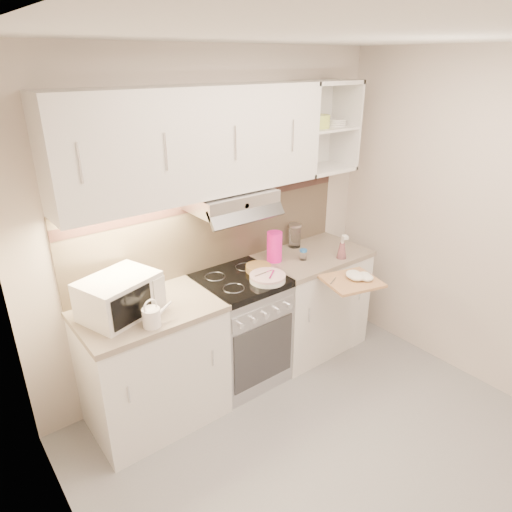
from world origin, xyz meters
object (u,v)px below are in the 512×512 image
Objects in this scene: spray_bottle at (342,249)px; microwave at (120,296)px; watering_can at (152,316)px; plate_stack at (268,278)px; glass_jar at (295,235)px; cutting_board at (352,281)px; pink_pitcher at (275,247)px; electric_range at (240,329)px.

microwave is at bearing -165.12° from spray_bottle.
plate_stack is (0.94, 0.05, -0.04)m from watering_can.
glass_jar is at bearing 130.88° from spray_bottle.
glass_jar reaches higher than cutting_board.
pink_pitcher is 1.20× the size of glass_jar.
watering_can is at bearing -164.92° from electric_range.
microwave reaches higher than pink_pitcher.
pink_pitcher is (0.40, 0.07, 0.57)m from electric_range.
microwave reaches higher than plate_stack.
cutting_board is at bearing -102.53° from spray_bottle.
microwave is at bearing 102.80° from watering_can.
plate_stack reaches higher than cutting_board.
watering_can is at bearing -86.84° from microwave.
microwave is at bearing -174.01° from glass_jar.
spray_bottle is at bearing -3.57° from plate_stack.
pink_pitcher is (0.27, 0.25, 0.10)m from plate_stack.
spray_bottle is at bearing -26.42° from microwave.
glass_jar is at bearing 6.31° from watering_can.
spray_bottle reaches higher than glass_jar.
pink_pitcher reaches higher than electric_range.
microwave reaches higher than cutting_board.
plate_stack is (0.13, -0.17, 0.47)m from electric_range.
pink_pitcher is 0.67m from cutting_board.
pink_pitcher is (1.31, 0.05, -0.01)m from microwave.
cutting_board is (-0.21, -0.30, -0.11)m from spray_bottle.
electric_range is 3.67× the size of pink_pitcher.
electric_range is at bearing -20.24° from microwave.
pink_pitcher is (1.21, 0.29, 0.06)m from watering_can.
pink_pitcher is 0.63× the size of cutting_board.
watering_can is 1.25m from pink_pitcher.
electric_range is at bearing 6.22° from watering_can.
microwave is 2.53× the size of spray_bottle.
watering_can is (-0.81, -0.22, 0.52)m from electric_range.
cutting_board is (0.53, -0.35, -0.05)m from plate_stack.
pink_pitcher reaches higher than watering_can.
glass_jar is at bearing 15.26° from electric_range.
microwave reaches higher than glass_jar.
microwave reaches higher than spray_bottle.
glass_jar reaches higher than watering_can.
pink_pitcher is 0.36m from glass_jar.
glass_jar reaches higher than plate_stack.
spray_bottle is at bearing 69.37° from cutting_board.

